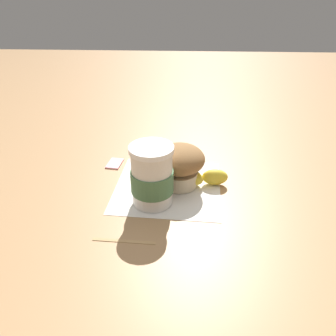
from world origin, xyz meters
TOP-DOWN VIEW (x-y plane):
  - ground_plane at (0.00, 0.00)m, footprint 3.00×3.00m
  - paper_napkin at (0.00, 0.00)m, footprint 0.24×0.24m
  - coffee_cup at (-0.06, 0.03)m, footprint 0.08×0.08m
  - muffin at (0.01, -0.03)m, footprint 0.10×0.10m
  - banana at (0.02, -0.05)m, footprint 0.09×0.16m
  - sugar_packet at (0.09, 0.13)m, footprint 0.05×0.04m
  - wooden_stirrer at (-0.17, 0.07)m, footprint 0.01×0.11m

SIDE VIEW (x-z plane):
  - ground_plane at x=0.00m, z-range 0.00..0.00m
  - paper_napkin at x=0.00m, z-range 0.00..0.00m
  - wooden_stirrer at x=-0.17m, z-range 0.00..0.00m
  - sugar_packet at x=0.09m, z-range 0.00..0.01m
  - banana at x=0.02m, z-range 0.00..0.04m
  - muffin at x=0.01m, z-range 0.01..0.10m
  - coffee_cup at x=-0.06m, z-range 0.00..0.12m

